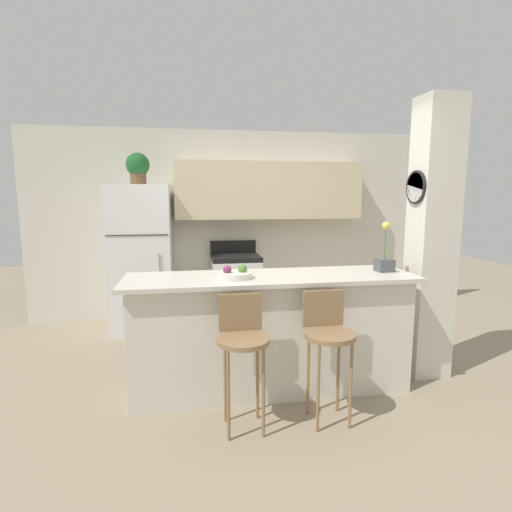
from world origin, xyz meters
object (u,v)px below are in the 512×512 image
object	(u,v)px
refrigerator	(142,258)
stove_range	(236,288)
bar_stool_right	(328,336)
potted_plant_on_fridge	(138,167)
fruit_bowl	(235,274)
orchid_vase	(384,260)
bar_stool_left	(243,341)

from	to	relation	value
refrigerator	stove_range	size ratio (longest dim) A/B	1.69
bar_stool_right	potted_plant_on_fridge	size ratio (longest dim) A/B	2.53
stove_range	fruit_bowl	size ratio (longest dim) A/B	3.78
fruit_bowl	orchid_vase	bearing A→B (deg)	3.42
potted_plant_on_fridge	orchid_vase	distance (m)	3.08
potted_plant_on_fridge	orchid_vase	world-z (taller)	potted_plant_on_fridge
refrigerator	potted_plant_on_fridge	xyz separation A→B (m)	(-0.00, 0.00, 1.12)
refrigerator	fruit_bowl	world-z (taller)	refrigerator
refrigerator	fruit_bowl	size ratio (longest dim) A/B	6.41
refrigerator	bar_stool_right	world-z (taller)	refrigerator
bar_stool_left	bar_stool_right	xyz separation A→B (m)	(0.64, 0.00, 0.00)
orchid_vase	bar_stool_right	bearing A→B (deg)	-141.67
potted_plant_on_fridge	refrigerator	bearing A→B (deg)	-62.74
bar_stool_right	refrigerator	bearing A→B (deg)	123.64
fruit_bowl	bar_stool_right	bearing A→B (deg)	-37.44
bar_stool_right	orchid_vase	size ratio (longest dim) A/B	2.18
stove_range	orchid_vase	size ratio (longest dim) A/B	2.41
stove_range	bar_stool_left	size ratio (longest dim) A/B	1.10
refrigerator	bar_stool_right	bearing A→B (deg)	-56.36
bar_stool_right	potted_plant_on_fridge	xyz separation A→B (m)	(-1.59, 2.39, 1.37)
orchid_vase	bar_stool_left	bearing A→B (deg)	-157.33
stove_range	fruit_bowl	distance (m)	2.07
stove_range	bar_stool_right	xyz separation A→B (m)	(0.40, -2.45, 0.19)
stove_range	potted_plant_on_fridge	size ratio (longest dim) A/B	2.79
potted_plant_on_fridge	stove_range	bearing A→B (deg)	2.93
refrigerator	orchid_vase	bearing A→B (deg)	-38.35
bar_stool_left	fruit_bowl	bearing A→B (deg)	89.39
potted_plant_on_fridge	fruit_bowl	distance (m)	2.35
refrigerator	bar_stool_right	distance (m)	2.89
potted_plant_on_fridge	orchid_vase	size ratio (longest dim) A/B	0.86
orchid_vase	fruit_bowl	size ratio (longest dim) A/B	1.57
bar_stool_left	potted_plant_on_fridge	bearing A→B (deg)	111.71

